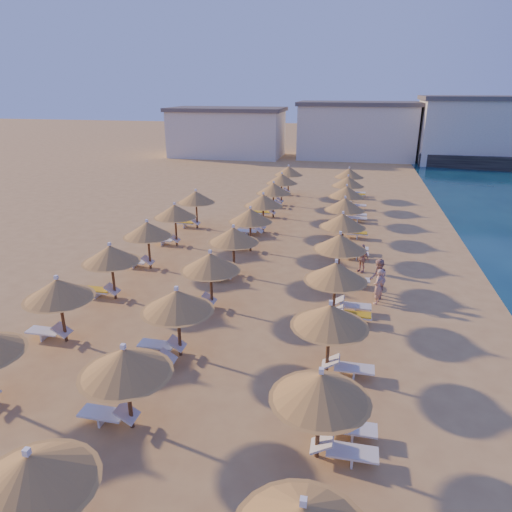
% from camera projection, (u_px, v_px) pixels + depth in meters
% --- Properties ---
extents(ground, '(220.00, 220.00, 0.00)m').
position_uv_depth(ground, '(268.00, 321.00, 18.86)').
color(ground, tan).
rests_on(ground, ground).
extents(hotel_blocks, '(48.40, 10.40, 8.10)m').
position_uv_depth(hotel_blocks, '(360.00, 131.00, 59.69)').
color(hotel_blocks, silver).
rests_on(hotel_blocks, ground).
extents(parasol_row_east, '(2.57, 40.55, 2.70)m').
position_uv_depth(parasol_row_east, '(340.00, 243.00, 21.64)').
color(parasol_row_east, brown).
rests_on(parasol_row_east, ground).
extents(parasol_row_west, '(2.57, 40.55, 2.70)m').
position_uv_depth(parasol_row_west, '(233.00, 236.00, 22.67)').
color(parasol_row_west, brown).
rests_on(parasol_row_west, ground).
extents(parasol_row_inland, '(2.57, 21.56, 2.70)m').
position_uv_depth(parasol_row_inland, '(130.00, 242.00, 21.84)').
color(parasol_row_inland, brown).
rests_on(parasol_row_inland, ground).
extents(loungers, '(12.95, 39.45, 0.66)m').
position_uv_depth(loungers, '(260.00, 274.00, 22.71)').
color(loungers, silver).
rests_on(loungers, ground).
extents(beachgoer_c, '(0.92, 0.86, 1.52)m').
position_uv_depth(beachgoer_c, '(362.00, 258.00, 23.61)').
color(beachgoer_c, tan).
rests_on(beachgoer_c, ground).
extents(beachgoer_b, '(0.71, 0.91, 1.86)m').
position_uv_depth(beachgoer_b, '(378.00, 279.00, 20.61)').
color(beachgoer_b, tan).
rests_on(beachgoer_b, ground).
extents(beachgoer_a, '(0.54, 0.68, 1.63)m').
position_uv_depth(beachgoer_a, '(378.00, 286.00, 20.12)').
color(beachgoer_a, tan).
rests_on(beachgoer_a, ground).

